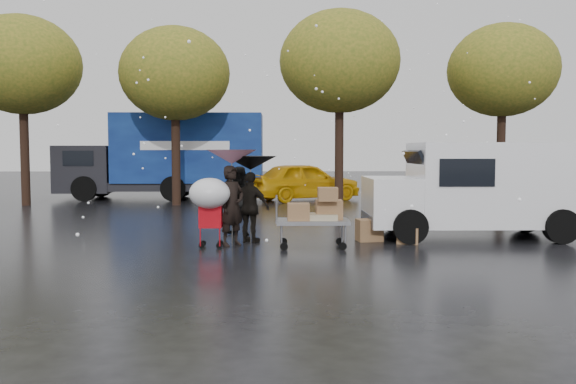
{
  "coord_description": "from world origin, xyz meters",
  "views": [
    {
      "loc": [
        0.19,
        -12.43,
        2.05
      ],
      "look_at": [
        0.44,
        1.0,
        1.11
      ],
      "focal_mm": 38.0,
      "sensor_mm": 36.0,
      "label": 1
    }
  ],
  "objects_px": {
    "person_black": "(251,207)",
    "white_van": "(480,188)",
    "vendor_cart": "(317,213)",
    "shopping_cart": "(210,197)",
    "blue_truck": "(169,156)",
    "person_pink": "(232,206)",
    "yellow_taxi": "(304,181)"
  },
  "relations": [
    {
      "from": "person_pink",
      "to": "person_black",
      "type": "bearing_deg",
      "value": 2.76
    },
    {
      "from": "shopping_cart",
      "to": "yellow_taxi",
      "type": "relative_size",
      "value": 0.32
    },
    {
      "from": "person_black",
      "to": "vendor_cart",
      "type": "relative_size",
      "value": 1.03
    },
    {
      "from": "person_pink",
      "to": "shopping_cart",
      "type": "distance_m",
      "value": 0.61
    },
    {
      "from": "vendor_cart",
      "to": "yellow_taxi",
      "type": "distance_m",
      "value": 11.83
    },
    {
      "from": "shopping_cart",
      "to": "white_van",
      "type": "distance_m",
      "value": 6.26
    },
    {
      "from": "vendor_cart",
      "to": "white_van",
      "type": "distance_m",
      "value": 4.15
    },
    {
      "from": "vendor_cart",
      "to": "shopping_cart",
      "type": "distance_m",
      "value": 2.23
    },
    {
      "from": "person_pink",
      "to": "person_black",
      "type": "relative_size",
      "value": 1.1
    },
    {
      "from": "shopping_cart",
      "to": "yellow_taxi",
      "type": "bearing_deg",
      "value": 78.16
    },
    {
      "from": "person_black",
      "to": "yellow_taxi",
      "type": "height_order",
      "value": "person_black"
    },
    {
      "from": "yellow_taxi",
      "to": "person_pink",
      "type": "bearing_deg",
      "value": 145.33
    },
    {
      "from": "person_black",
      "to": "blue_truck",
      "type": "relative_size",
      "value": 0.19
    },
    {
      "from": "person_black",
      "to": "vendor_cart",
      "type": "distance_m",
      "value": 1.58
    },
    {
      "from": "person_black",
      "to": "blue_truck",
      "type": "bearing_deg",
      "value": -43.53
    },
    {
      "from": "shopping_cart",
      "to": "person_black",
      "type": "bearing_deg",
      "value": 44.05
    },
    {
      "from": "white_van",
      "to": "blue_truck",
      "type": "height_order",
      "value": "blue_truck"
    },
    {
      "from": "person_black",
      "to": "white_van",
      "type": "relative_size",
      "value": 0.32
    },
    {
      "from": "blue_truck",
      "to": "white_van",
      "type": "bearing_deg",
      "value": -51.06
    },
    {
      "from": "yellow_taxi",
      "to": "vendor_cart",
      "type": "bearing_deg",
      "value": 154.11
    },
    {
      "from": "person_black",
      "to": "shopping_cart",
      "type": "xyz_separation_m",
      "value": [
        -0.81,
        -0.78,
        0.28
      ]
    },
    {
      "from": "person_black",
      "to": "blue_truck",
      "type": "distance_m",
      "value": 12.64
    },
    {
      "from": "person_pink",
      "to": "vendor_cart",
      "type": "height_order",
      "value": "person_pink"
    },
    {
      "from": "vendor_cart",
      "to": "person_black",
      "type": "bearing_deg",
      "value": 152.42
    },
    {
      "from": "shopping_cart",
      "to": "white_van",
      "type": "height_order",
      "value": "white_van"
    },
    {
      "from": "blue_truck",
      "to": "yellow_taxi",
      "type": "distance_m",
      "value": 5.7
    },
    {
      "from": "person_black",
      "to": "shopping_cart",
      "type": "relative_size",
      "value": 1.06
    },
    {
      "from": "vendor_cart",
      "to": "shopping_cart",
      "type": "height_order",
      "value": "shopping_cart"
    },
    {
      "from": "person_black",
      "to": "white_van",
      "type": "distance_m",
      "value": 5.33
    },
    {
      "from": "person_pink",
      "to": "vendor_cart",
      "type": "relative_size",
      "value": 1.12
    },
    {
      "from": "white_van",
      "to": "yellow_taxi",
      "type": "xyz_separation_m",
      "value": [
        -3.59,
        10.41,
        -0.39
      ]
    },
    {
      "from": "yellow_taxi",
      "to": "person_black",
      "type": "bearing_deg",
      "value": 146.86
    }
  ]
}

